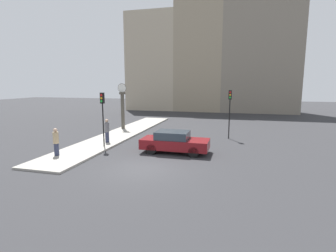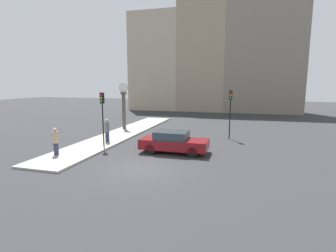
{
  "view_description": "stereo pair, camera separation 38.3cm",
  "coord_description": "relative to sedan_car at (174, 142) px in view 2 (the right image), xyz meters",
  "views": [
    {
      "loc": [
        4.92,
        -12.88,
        4.61
      ],
      "look_at": [
        -0.33,
        6.76,
        1.27
      ],
      "focal_mm": 28.0,
      "sensor_mm": 36.0,
      "label": 1
    },
    {
      "loc": [
        5.29,
        -12.77,
        4.61
      ],
      "look_at": [
        -0.33,
        6.76,
        1.27
      ],
      "focal_mm": 28.0,
      "sensor_mm": 36.0,
      "label": 2
    }
  ],
  "objects": [
    {
      "name": "ground_plane",
      "position": [
        -0.93,
        -3.7,
        -0.74
      ],
      "size": [
        120.0,
        120.0,
        0.0
      ],
      "primitive_type": "plane",
      "color": "#2D2D30"
    },
    {
      "name": "sidewalk_corner",
      "position": [
        -6.13,
        4.96,
        -0.68
      ],
      "size": [
        3.0,
        21.32,
        0.13
      ],
      "primitive_type": "cube",
      "color": "#A39E93",
      "rests_on": "ground_plane"
    },
    {
      "name": "building_row",
      "position": [
        -0.84,
        27.53,
        7.67
      ],
      "size": [
        27.58,
        5.0,
        17.36
      ],
      "color": "#B7A88E",
      "rests_on": "ground_plane"
    },
    {
      "name": "sedan_car",
      "position": [
        0.0,
        0.0,
        0.0
      ],
      "size": [
        4.47,
        1.85,
        1.45
      ],
      "color": "maroon",
      "rests_on": "ground_plane"
    },
    {
      "name": "traffic_light_near",
      "position": [
        -5.17,
        -0.09,
        2.13
      ],
      "size": [
        0.26,
        0.24,
        3.83
      ],
      "color": "black",
      "rests_on": "sidewalk_corner"
    },
    {
      "name": "traffic_light_far",
      "position": [
        3.34,
        5.53,
        2.14
      ],
      "size": [
        0.26,
        0.24,
        4.03
      ],
      "color": "black",
      "rests_on": "ground_plane"
    },
    {
      "name": "street_clock",
      "position": [
        -6.98,
        7.12,
        1.53
      ],
      "size": [
        0.87,
        0.45,
        4.44
      ],
      "color": "#4C473D",
      "rests_on": "sidewalk_corner"
    },
    {
      "name": "pedestrian_tan_coat",
      "position": [
        -6.86,
        -3.01,
        0.26
      ],
      "size": [
        0.34,
        0.34,
        1.73
      ],
      "color": "#2D334C",
      "rests_on": "sidewalk_corner"
    },
    {
      "name": "pedestrian_grey_jacket",
      "position": [
        -5.57,
        1.16,
        0.29
      ],
      "size": [
        0.35,
        0.35,
        1.79
      ],
      "color": "#2D334C",
      "rests_on": "sidewalk_corner"
    }
  ]
}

